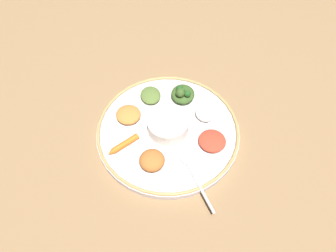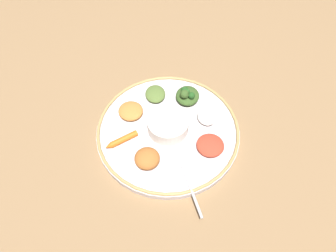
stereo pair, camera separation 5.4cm
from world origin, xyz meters
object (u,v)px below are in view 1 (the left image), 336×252
object	(u,v)px
center_bowl	(168,125)
carrot_near_spoon	(123,145)
greens_pile	(183,94)
spoon	(191,171)

from	to	relation	value
center_bowl	carrot_near_spoon	bearing A→B (deg)	-58.35
greens_pile	center_bowl	bearing A→B (deg)	-13.93
greens_pile	carrot_near_spoon	world-z (taller)	greens_pile
center_bowl	greens_pile	world-z (taller)	greens_pile
greens_pile	carrot_near_spoon	bearing A→B (deg)	-36.96
spoon	greens_pile	bearing A→B (deg)	-169.48
spoon	carrot_near_spoon	bearing A→B (deg)	-106.57
center_bowl	greens_pile	xyz separation A→B (m)	(-0.11, 0.03, -0.00)
spoon	greens_pile	world-z (taller)	greens_pile
spoon	greens_pile	size ratio (longest dim) A/B	2.13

